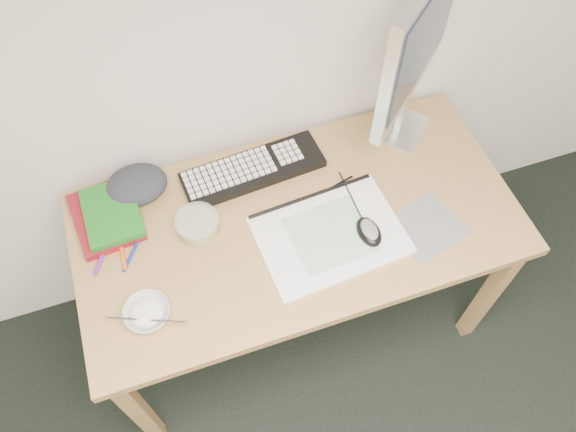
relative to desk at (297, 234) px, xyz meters
name	(u,v)px	position (x,y,z in m)	size (l,w,h in m)	color
desk	(297,234)	(0.00, 0.00, 0.00)	(1.40, 0.70, 0.75)	#A67D4C
mousepad	(427,226)	(0.38, -0.15, 0.08)	(0.21, 0.19, 0.00)	slate
sketchpad	(330,235)	(0.08, -0.09, 0.09)	(0.44, 0.32, 0.01)	white
keyboard	(253,170)	(-0.08, 0.23, 0.10)	(0.47, 0.15, 0.03)	black
monitor	(421,40)	(0.47, 0.25, 0.47)	(0.42, 0.38, 0.62)	silver
mouse	(369,230)	(0.19, -0.12, 0.11)	(0.07, 0.11, 0.04)	black
rice_bowl	(147,313)	(-0.51, -0.17, 0.10)	(0.13, 0.13, 0.04)	silver
chopsticks	(147,320)	(-0.51, -0.20, 0.13)	(0.02, 0.02, 0.23)	#B1B1B4
fruit_tub	(198,226)	(-0.30, 0.06, 0.12)	(0.14, 0.14, 0.07)	#E7D651
book_red	(106,217)	(-0.57, 0.20, 0.09)	(0.19, 0.25, 0.03)	maroon
book_green	(112,213)	(-0.55, 0.19, 0.12)	(0.17, 0.23, 0.02)	#1A681B
cloth_lump	(137,185)	(-0.45, 0.28, 0.12)	(0.16, 0.14, 0.07)	#26282E
pencil_pink	(273,209)	(-0.06, 0.06, 0.09)	(0.01, 0.01, 0.18)	#D36997
pencil_tan	(309,199)	(0.06, 0.06, 0.09)	(0.01, 0.01, 0.18)	tan
pencil_black	(329,189)	(0.14, 0.08, 0.09)	(0.01, 0.01, 0.19)	black
marker_blue	(131,255)	(-0.52, 0.04, 0.09)	(0.01, 0.01, 0.12)	navy
marker_orange	(122,250)	(-0.54, 0.07, 0.09)	(0.01, 0.01, 0.15)	#ED581B
marker_purple	(103,253)	(-0.60, 0.08, 0.09)	(0.01, 0.01, 0.15)	#6D268E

